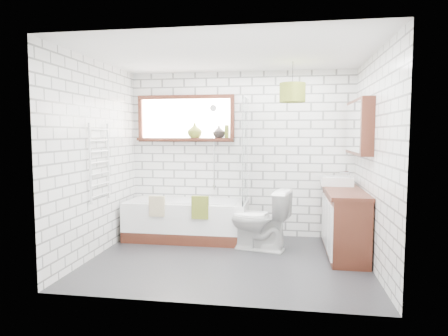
% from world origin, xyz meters
% --- Properties ---
extents(floor, '(3.40, 2.60, 0.01)m').
position_xyz_m(floor, '(0.00, 0.00, -0.01)').
color(floor, '#232326').
rests_on(floor, ground).
extents(ceiling, '(3.40, 2.60, 0.01)m').
position_xyz_m(ceiling, '(0.00, 0.00, 2.50)').
color(ceiling, white).
rests_on(ceiling, ground).
extents(wall_back, '(3.40, 0.01, 2.50)m').
position_xyz_m(wall_back, '(0.00, 1.30, 1.25)').
color(wall_back, white).
rests_on(wall_back, ground).
extents(wall_front, '(3.40, 0.01, 2.50)m').
position_xyz_m(wall_front, '(0.00, -1.30, 1.25)').
color(wall_front, white).
rests_on(wall_front, ground).
extents(wall_left, '(0.01, 2.60, 2.50)m').
position_xyz_m(wall_left, '(-1.70, 0.00, 1.25)').
color(wall_left, white).
rests_on(wall_left, ground).
extents(wall_right, '(0.01, 2.60, 2.50)m').
position_xyz_m(wall_right, '(1.70, 0.00, 1.25)').
color(wall_right, white).
rests_on(wall_right, ground).
extents(window, '(1.52, 0.16, 0.68)m').
position_xyz_m(window, '(-0.85, 1.26, 1.80)').
color(window, '#38170F').
rests_on(window, wall_back).
extents(towel_radiator, '(0.06, 0.52, 1.00)m').
position_xyz_m(towel_radiator, '(-1.66, 0.00, 1.20)').
color(towel_radiator, white).
rests_on(towel_radiator, wall_left).
extents(mirror_cabinet, '(0.16, 1.20, 0.70)m').
position_xyz_m(mirror_cabinet, '(1.62, 0.60, 1.65)').
color(mirror_cabinet, '#38170F').
rests_on(mirror_cabinet, wall_right).
extents(shower_riser, '(0.02, 0.02, 1.30)m').
position_xyz_m(shower_riser, '(-0.40, 1.26, 1.35)').
color(shower_riser, silver).
rests_on(shower_riser, wall_back).
extents(bathtub, '(1.77, 0.78, 0.57)m').
position_xyz_m(bathtub, '(-0.74, 0.91, 0.29)').
color(bathtub, white).
rests_on(bathtub, floor).
extents(shower_screen, '(0.02, 0.72, 1.50)m').
position_xyz_m(shower_screen, '(0.12, 0.91, 1.32)').
color(shower_screen, white).
rests_on(shower_screen, bathtub).
extents(towel_green, '(0.23, 0.06, 0.32)m').
position_xyz_m(towel_green, '(-0.46, 0.52, 0.55)').
color(towel_green, '#616C20').
rests_on(towel_green, bathtub).
extents(towel_beige, '(0.22, 0.06, 0.29)m').
position_xyz_m(towel_beige, '(-1.08, 0.52, 0.55)').
color(towel_beige, tan).
rests_on(towel_beige, bathtub).
extents(vanity, '(0.47, 1.47, 0.84)m').
position_xyz_m(vanity, '(1.46, 0.55, 0.42)').
color(vanity, '#38170F').
rests_on(vanity, floor).
extents(basin, '(0.42, 0.37, 0.12)m').
position_xyz_m(basin, '(1.40, 0.97, 0.90)').
color(basin, white).
rests_on(basin, vanity).
extents(tap, '(0.03, 0.03, 0.14)m').
position_xyz_m(tap, '(1.56, 0.97, 0.96)').
color(tap, silver).
rests_on(tap, vanity).
extents(toilet, '(0.63, 0.89, 0.83)m').
position_xyz_m(toilet, '(0.35, 0.53, 0.41)').
color(toilet, white).
rests_on(toilet, floor).
extents(vase_olive, '(0.22, 0.22, 0.23)m').
position_xyz_m(vase_olive, '(-0.70, 1.23, 1.60)').
color(vase_olive, olive).
rests_on(vase_olive, window).
extents(vase_dark, '(0.24, 0.24, 0.19)m').
position_xyz_m(vase_dark, '(-0.32, 1.23, 1.58)').
color(vase_dark, black).
rests_on(vase_dark, window).
extents(bottle, '(0.08, 0.08, 0.20)m').
position_xyz_m(bottle, '(-0.20, 1.23, 1.58)').
color(bottle, olive).
rests_on(bottle, window).
extents(pendant, '(0.34, 0.34, 0.25)m').
position_xyz_m(pendant, '(0.77, 0.56, 2.10)').
color(pendant, '#616C20').
rests_on(pendant, ceiling).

